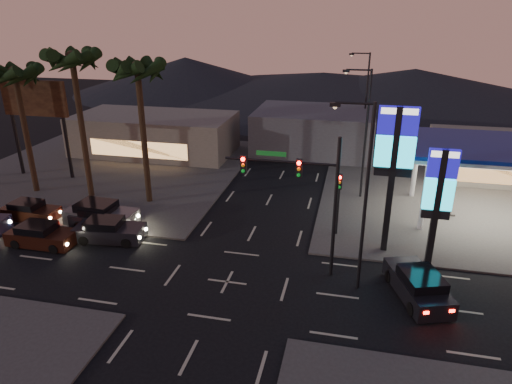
% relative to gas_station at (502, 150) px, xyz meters
% --- Properties ---
extents(ground, '(140.00, 140.00, 0.00)m').
position_rel_gas_station_xyz_m(ground, '(-16.00, -12.00, -5.08)').
color(ground, black).
rests_on(ground, ground).
extents(corner_lot_ne, '(24.00, 24.00, 0.12)m').
position_rel_gas_station_xyz_m(corner_lot_ne, '(0.00, 4.00, -5.02)').
color(corner_lot_ne, '#47443F').
rests_on(corner_lot_ne, ground).
extents(corner_lot_nw, '(24.00, 24.00, 0.12)m').
position_rel_gas_station_xyz_m(corner_lot_nw, '(-32.00, 4.00, -5.02)').
color(corner_lot_nw, '#47443F').
rests_on(corner_lot_nw, ground).
extents(gas_station, '(12.20, 8.20, 5.47)m').
position_rel_gas_station_xyz_m(gas_station, '(0.00, 0.00, 0.00)').
color(gas_station, silver).
rests_on(gas_station, ground).
extents(convenience_store, '(10.00, 6.00, 4.00)m').
position_rel_gas_station_xyz_m(convenience_store, '(2.00, 9.00, -3.08)').
color(convenience_store, '#726B5B').
rests_on(convenience_store, ground).
extents(pylon_sign_tall, '(2.20, 0.35, 9.00)m').
position_rel_gas_station_xyz_m(pylon_sign_tall, '(-7.50, -6.50, 1.31)').
color(pylon_sign_tall, black).
rests_on(pylon_sign_tall, ground).
extents(pylon_sign_short, '(1.60, 0.35, 7.00)m').
position_rel_gas_station_xyz_m(pylon_sign_short, '(-5.00, -7.50, -0.42)').
color(pylon_sign_short, black).
rests_on(pylon_sign_short, ground).
extents(traffic_signal_mast, '(6.10, 0.39, 8.00)m').
position_rel_gas_station_xyz_m(traffic_signal_mast, '(-12.24, -10.01, 0.15)').
color(traffic_signal_mast, black).
rests_on(traffic_signal_mast, ground).
extents(pedestal_signal, '(0.32, 0.39, 4.30)m').
position_rel_gas_station_xyz_m(pedestal_signal, '(-10.50, -5.02, -2.16)').
color(pedestal_signal, black).
rests_on(pedestal_signal, ground).
extents(streetlight_near, '(2.14, 0.25, 10.00)m').
position_rel_gas_station_xyz_m(streetlight_near, '(-9.21, -11.00, 0.64)').
color(streetlight_near, black).
rests_on(streetlight_near, ground).
extents(streetlight_mid, '(2.14, 0.25, 10.00)m').
position_rel_gas_station_xyz_m(streetlight_mid, '(-9.21, 2.00, 0.64)').
color(streetlight_mid, black).
rests_on(streetlight_mid, ground).
extents(streetlight_far, '(2.14, 0.25, 10.00)m').
position_rel_gas_station_xyz_m(streetlight_far, '(-9.21, 16.00, 0.64)').
color(streetlight_far, black).
rests_on(streetlight_far, ground).
extents(palm_a, '(4.41, 4.41, 10.86)m').
position_rel_gas_station_xyz_m(palm_a, '(-25.00, -2.50, 4.35)').
color(palm_a, black).
rests_on(palm_a, ground).
extents(palm_b, '(4.41, 4.41, 11.46)m').
position_rel_gas_station_xyz_m(palm_b, '(-30.00, -2.50, 4.89)').
color(palm_b, black).
rests_on(palm_b, ground).
extents(palm_c, '(4.41, 4.41, 10.26)m').
position_rel_gas_station_xyz_m(palm_c, '(-35.00, -2.50, 3.80)').
color(palm_c, black).
rests_on(palm_c, ground).
extents(billboard, '(6.00, 0.30, 8.50)m').
position_rel_gas_station_xyz_m(billboard, '(-36.50, 1.00, 1.25)').
color(billboard, black).
rests_on(billboard, ground).
extents(building_far_west, '(16.00, 8.00, 4.00)m').
position_rel_gas_station_xyz_m(building_far_west, '(-30.00, 10.00, -3.08)').
color(building_far_west, '#726B5B').
rests_on(building_far_west, ground).
extents(building_far_mid, '(12.00, 9.00, 4.40)m').
position_rel_gas_station_xyz_m(building_far_mid, '(-14.00, 14.00, -2.88)').
color(building_far_mid, '#4C4C51').
rests_on(building_far_mid, ground).
extents(hill_left, '(40.00, 40.00, 6.00)m').
position_rel_gas_station_xyz_m(hill_left, '(-41.00, 48.00, -2.08)').
color(hill_left, black).
rests_on(hill_left, ground).
extents(hill_right, '(50.00, 50.00, 5.00)m').
position_rel_gas_station_xyz_m(hill_right, '(-1.00, 48.00, -2.58)').
color(hill_right, black).
rests_on(hill_right, ground).
extents(hill_center, '(60.00, 60.00, 4.00)m').
position_rel_gas_station_xyz_m(hill_center, '(-16.00, 48.00, -3.08)').
color(hill_center, black).
rests_on(hill_center, ground).
extents(car_lane_a_front, '(4.64, 2.30, 1.47)m').
position_rel_gas_station_xyz_m(car_lane_a_front, '(-24.81, -8.91, -4.40)').
color(car_lane_a_front, black).
rests_on(car_lane_a_front, ground).
extents(car_lane_a_mid, '(4.39, 1.88, 1.42)m').
position_rel_gas_station_xyz_m(car_lane_a_mid, '(-28.65, -10.45, -4.42)').
color(car_lane_a_mid, black).
rests_on(car_lane_a_mid, ground).
extents(car_lane_b_front, '(5.14, 2.39, 1.64)m').
position_rel_gas_station_xyz_m(car_lane_b_front, '(-26.55, -6.93, -4.32)').
color(car_lane_b_front, slate).
rests_on(car_lane_b_front, ground).
extents(car_lane_b_mid, '(4.40, 1.99, 1.41)m').
position_rel_gas_station_xyz_m(car_lane_b_mid, '(-26.30, -7.25, -4.43)').
color(car_lane_b_mid, black).
rests_on(car_lane_b_mid, ground).
extents(car_lane_b_rear, '(4.17, 1.87, 1.34)m').
position_rel_gas_station_xyz_m(car_lane_b_rear, '(-31.92, -7.24, -4.46)').
color(car_lane_b_rear, black).
rests_on(car_lane_b_rear, ground).
extents(suv_station, '(3.34, 5.02, 1.56)m').
position_rel_gas_station_xyz_m(suv_station, '(-5.98, -11.22, -4.36)').
color(suv_station, black).
rests_on(suv_station, ground).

